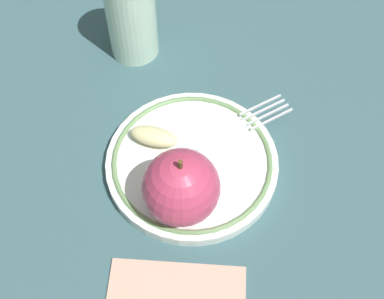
# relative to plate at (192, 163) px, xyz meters

# --- Properties ---
(ground_plane) EXTENTS (2.00, 2.00, 0.00)m
(ground_plane) POSITION_rel_plate_xyz_m (0.01, 0.02, -0.01)
(ground_plane) COLOR #385A5F
(plate) EXTENTS (0.19, 0.19, 0.02)m
(plate) POSITION_rel_plate_xyz_m (0.00, 0.00, 0.00)
(plate) COLOR white
(plate) RESTS_ON ground_plane
(apple_red_whole) EXTENTS (0.08, 0.08, 0.09)m
(apple_red_whole) POSITION_rel_plate_xyz_m (0.01, 0.06, 0.05)
(apple_red_whole) COLOR #BE3A5C
(apple_red_whole) RESTS_ON plate
(apple_slice_front) EXTENTS (0.06, 0.04, 0.02)m
(apple_slice_front) POSITION_rel_plate_xyz_m (0.04, -0.03, 0.02)
(apple_slice_front) COLOR beige
(apple_slice_front) RESTS_ON plate
(fork) EXTENTS (0.16, 0.09, 0.00)m
(fork) POSITION_rel_plate_xyz_m (-0.04, -0.03, 0.01)
(fork) COLOR silver
(fork) RESTS_ON plate
(drinking_glass) EXTENTS (0.06, 0.06, 0.11)m
(drinking_glass) POSITION_rel_plate_xyz_m (0.06, -0.19, 0.05)
(drinking_glass) COLOR silver
(drinking_glass) RESTS_ON ground_plane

